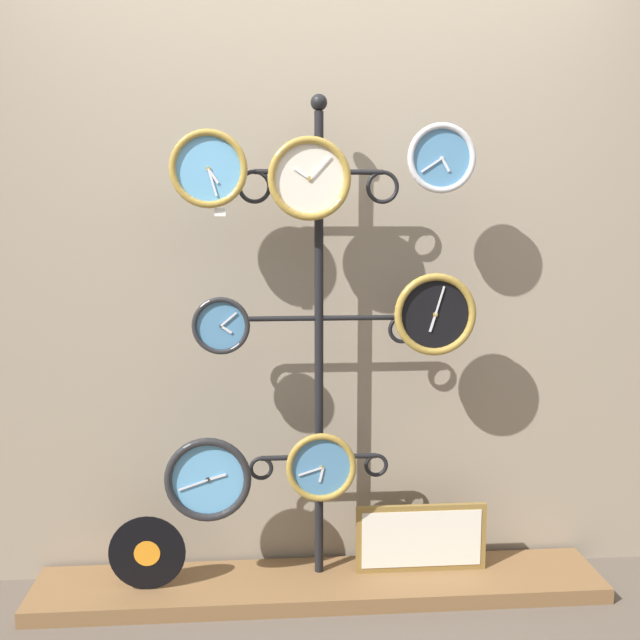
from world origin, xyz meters
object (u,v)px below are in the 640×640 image
object	(u,v)px
clock_top_left	(208,169)
clock_middle_right	(435,314)
clock_bottom_center	(322,467)
picture_frame	(421,538)
clock_top_center	(309,179)
clock_top_right	(441,158)
clock_bottom_left	(208,479)
display_stand	(319,436)
vinyl_record	(147,553)
clock_middle_left	(221,326)

from	to	relation	value
clock_top_left	clock_middle_right	xyz separation A→B (m)	(0.82, -0.00, -0.53)
clock_bottom_center	picture_frame	bearing A→B (deg)	10.35
clock_top_center	picture_frame	world-z (taller)	clock_top_center
clock_top_left	clock_top_right	distance (m)	0.83
clock_top_left	clock_bottom_left	xyz separation A→B (m)	(-0.02, -0.03, -1.13)
display_stand	vinyl_record	distance (m)	0.78
clock_top_center	clock_middle_right	distance (m)	0.68
clock_bottom_left	clock_top_left	bearing A→B (deg)	51.49
vinyl_record	picture_frame	world-z (taller)	vinyl_record
clock_top_right	clock_bottom_center	world-z (taller)	clock_top_right
display_stand	clock_top_right	bearing A→B (deg)	-13.45
display_stand	clock_top_right	xyz separation A→B (m)	(0.43, -0.10, 1.05)
clock_bottom_center	vinyl_record	xyz separation A→B (m)	(-0.66, 0.01, -0.32)
display_stand	clock_middle_left	world-z (taller)	display_stand
vinyl_record	clock_top_center	bearing A→B (deg)	1.28
display_stand	clock_middle_right	size ratio (longest dim) A/B	6.16
clock_middle_left	picture_frame	distance (m)	1.16
clock_top_center	clock_middle_left	size ratio (longest dim) A/B	1.42
clock_top_left	clock_top_right	xyz separation A→B (m)	(0.83, -0.01, 0.04)
clock_top_center	clock_top_right	bearing A→B (deg)	-2.62
clock_bottom_center	picture_frame	world-z (taller)	clock_bottom_center
clock_middle_left	clock_middle_right	world-z (taller)	clock_middle_right
vinyl_record	picture_frame	size ratio (longest dim) A/B	0.55
display_stand	clock_bottom_center	bearing A→B (deg)	-88.01
clock_bottom_center	clock_bottom_left	bearing A→B (deg)	-177.77
clock_middle_right	clock_bottom_center	xyz separation A→B (m)	(-0.42, -0.01, -0.57)
clock_top_center	picture_frame	distance (m)	1.46
clock_bottom_center	picture_frame	xyz separation A→B (m)	(0.40, 0.07, -0.33)
display_stand	clock_bottom_center	size ratio (longest dim) A/B	7.15
clock_middle_right	picture_frame	bearing A→B (deg)	107.77
clock_top_right	vinyl_record	xyz separation A→B (m)	(-1.09, 0.01, -1.46)
clock_top_right	clock_top_left	bearing A→B (deg)	179.11
clock_top_center	vinyl_record	xyz separation A→B (m)	(-0.61, -0.01, -1.39)
clock_top_center	clock_middle_left	world-z (taller)	clock_top_center
clock_top_left	clock_top_right	world-z (taller)	clock_top_right
display_stand	clock_top_right	distance (m)	1.14
clock_middle_right	vinyl_record	distance (m)	1.40
clock_top_right	vinyl_record	bearing A→B (deg)	179.58
clock_middle_left	vinyl_record	distance (m)	0.91
clock_top_center	clock_middle_left	xyz separation A→B (m)	(-0.32, -0.00, -0.53)
clock_top_right	picture_frame	bearing A→B (deg)	111.98
clock_middle_left	clock_middle_right	bearing A→B (deg)	-0.69
display_stand	clock_middle_left	xyz separation A→B (m)	(-0.36, -0.09, 0.45)
clock_bottom_center	picture_frame	size ratio (longest dim) A/B	0.51
clock_top_center	picture_frame	size ratio (longest dim) A/B	0.58
clock_middle_left	picture_frame	world-z (taller)	clock_middle_left
clock_top_right	picture_frame	size ratio (longest dim) A/B	0.48
clock_middle_left	clock_middle_right	xyz separation A→B (m)	(0.79, -0.01, 0.03)
clock_top_right	picture_frame	world-z (taller)	clock_top_right
clock_top_right	clock_middle_left	bearing A→B (deg)	178.69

